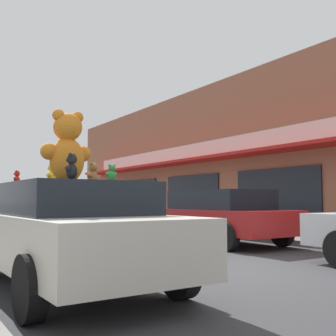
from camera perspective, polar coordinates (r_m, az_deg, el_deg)
The scene contains 10 objects.
ground_plane at distance 7.50m, azimuth 7.58°, elevation -13.54°, with size 260.00×260.00×0.00m, color #333335.
storefront_row at distance 22.08m, azimuth 18.18°, elevation 1.30°, with size 11.35×32.52×6.59m.
plush_art_car at distance 6.03m, azimuth -13.33°, elevation -8.26°, with size 2.07×4.50×1.43m.
teddy_bear_giant at distance 5.94m, azimuth -13.49°, elevation 2.68°, with size 0.75×0.47×1.00m.
teddy_bear_red at distance 6.77m, azimuth -19.80°, elevation -1.25°, with size 0.13×0.16×0.22m.
teddy_bear_brown at distance 6.69m, azimuth -10.15°, elevation -0.81°, with size 0.25×0.23×0.36m.
teddy_bear_yellow at distance 6.57m, azimuth -15.41°, elevation -0.77°, with size 0.23×0.22×0.33m.
teddy_bear_black at distance 4.93m, azimuth -12.92°, elevation 0.15°, with size 0.20×0.21×0.30m.
teddy_bear_green at distance 5.36m, azimuth -7.64°, elevation -0.69°, with size 0.16×0.10×0.22m.
parked_car_far_center at distance 11.71m, azimuth 7.03°, elevation -6.29°, with size 2.05×4.45×1.47m.
Camera 1 is at (-4.77, -5.66, 1.20)m, focal length 45.00 mm.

